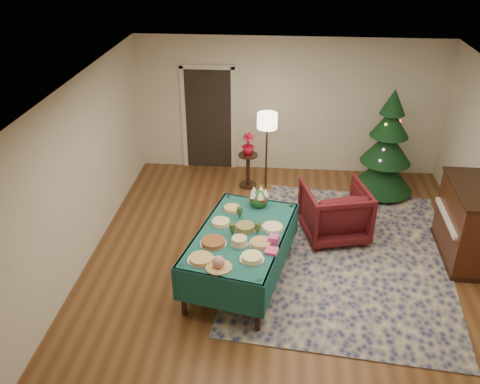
# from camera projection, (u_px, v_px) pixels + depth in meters

# --- Properties ---
(room_shell) EXTENTS (7.00, 7.00, 7.00)m
(room_shell) POSITION_uv_depth(u_px,v_px,m) (289.00, 191.00, 6.90)
(room_shell) COLOR #593319
(room_shell) RESTS_ON ground
(doorway) EXTENTS (1.08, 0.04, 2.16)m
(doorway) POSITION_uv_depth(u_px,v_px,m) (208.00, 117.00, 10.19)
(doorway) COLOR black
(doorway) RESTS_ON ground
(rug) EXTENTS (3.62, 4.51, 0.02)m
(rug) POSITION_uv_depth(u_px,v_px,m) (341.00, 255.00, 7.87)
(rug) COLOR #141B4C
(rug) RESTS_ON ground
(buffet_table) EXTENTS (1.61, 2.26, 0.80)m
(buffet_table) POSITION_uv_depth(u_px,v_px,m) (241.00, 243.00, 7.05)
(buffet_table) COLOR black
(buffet_table) RESTS_ON ground
(platter_0) EXTENTS (0.35, 0.35, 0.05)m
(platter_0) POSITION_uv_depth(u_px,v_px,m) (201.00, 259.00, 6.41)
(platter_0) COLOR silver
(platter_0) RESTS_ON buffet_table
(platter_1) EXTENTS (0.33, 0.33, 0.17)m
(platter_1) POSITION_uv_depth(u_px,v_px,m) (219.00, 263.00, 6.25)
(platter_1) COLOR silver
(platter_1) RESTS_ON buffet_table
(platter_2) EXTENTS (0.31, 0.31, 0.07)m
(platter_2) POSITION_uv_depth(u_px,v_px,m) (252.00, 258.00, 6.42)
(platter_2) COLOR silver
(platter_2) RESTS_ON buffet_table
(platter_3) EXTENTS (0.37, 0.37, 0.06)m
(platter_3) POSITION_uv_depth(u_px,v_px,m) (213.00, 242.00, 6.74)
(platter_3) COLOR silver
(platter_3) RESTS_ON buffet_table
(platter_4) EXTENTS (0.24, 0.24, 0.11)m
(platter_4) POSITION_uv_depth(u_px,v_px,m) (239.00, 241.00, 6.71)
(platter_4) COLOR silver
(platter_4) RESTS_ON buffet_table
(platter_5) EXTENTS (0.32, 0.32, 0.04)m
(platter_5) POSITION_uv_depth(u_px,v_px,m) (261.00, 243.00, 6.74)
(platter_5) COLOR silver
(platter_5) RESTS_ON buffet_table
(platter_6) EXTENTS (0.30, 0.30, 0.06)m
(platter_6) POSITION_uv_depth(u_px,v_px,m) (221.00, 222.00, 7.18)
(platter_6) COLOR silver
(platter_6) RESTS_ON buffet_table
(platter_7) EXTENTS (0.30, 0.30, 0.08)m
(platter_7) POSITION_uv_depth(u_px,v_px,m) (245.00, 227.00, 7.04)
(platter_7) COLOR silver
(platter_7) RESTS_ON buffet_table
(platter_8) EXTENTS (0.33, 0.33, 0.04)m
(platter_8) POSITION_uv_depth(u_px,v_px,m) (272.00, 227.00, 7.07)
(platter_8) COLOR silver
(platter_8) RESTS_ON buffet_table
(platter_9) EXTENTS (0.29, 0.29, 0.04)m
(platter_9) POSITION_uv_depth(u_px,v_px,m) (232.00, 208.00, 7.53)
(platter_9) COLOR silver
(platter_9) RESTS_ON buffet_table
(goblet_0) EXTENTS (0.09, 0.09, 0.19)m
(goblet_0) POSITION_uv_depth(u_px,v_px,m) (240.00, 213.00, 7.27)
(goblet_0) COLOR #2D471E
(goblet_0) RESTS_ON buffet_table
(goblet_1) EXTENTS (0.09, 0.09, 0.19)m
(goblet_1) POSITION_uv_depth(u_px,v_px,m) (258.00, 229.00, 6.90)
(goblet_1) COLOR #2D471E
(goblet_1) RESTS_ON buffet_table
(goblet_2) EXTENTS (0.09, 0.09, 0.19)m
(goblet_2) POSITION_uv_depth(u_px,v_px,m) (232.00, 230.00, 6.87)
(goblet_2) COLOR #2D471E
(goblet_2) RESTS_ON buffet_table
(napkin_stack) EXTENTS (0.19, 0.19, 0.04)m
(napkin_stack) POSITION_uv_depth(u_px,v_px,m) (271.00, 251.00, 6.57)
(napkin_stack) COLOR #E84077
(napkin_stack) RESTS_ON buffet_table
(gift_box) EXTENTS (0.15, 0.15, 0.11)m
(gift_box) POSITION_uv_depth(u_px,v_px,m) (274.00, 239.00, 6.75)
(gift_box) COLOR #D23A8A
(gift_box) RESTS_ON buffet_table
(centerpiece) EXTENTS (0.29, 0.29, 0.33)m
(centerpiece) POSITION_uv_depth(u_px,v_px,m) (259.00, 198.00, 7.57)
(centerpiece) COLOR #1E4C1E
(centerpiece) RESTS_ON buffet_table
(armchair) EXTENTS (1.16, 1.11, 1.00)m
(armchair) POSITION_uv_depth(u_px,v_px,m) (335.00, 209.00, 8.14)
(armchair) COLOR #4A0F14
(armchair) RESTS_ON ground
(floor_lamp) EXTENTS (0.37, 0.37, 1.52)m
(floor_lamp) POSITION_uv_depth(u_px,v_px,m) (267.00, 126.00, 9.21)
(floor_lamp) COLOR #A57F3F
(floor_lamp) RESTS_ON ground
(side_table) EXTENTS (0.37, 0.37, 0.67)m
(side_table) POSITION_uv_depth(u_px,v_px,m) (248.00, 171.00, 9.77)
(side_table) COLOR black
(side_table) RESTS_ON ground
(potted_plant) EXTENTS (0.23, 0.42, 0.23)m
(potted_plant) POSITION_uv_depth(u_px,v_px,m) (248.00, 149.00, 9.55)
(potted_plant) COLOR #AB0C21
(potted_plant) RESTS_ON side_table
(christmas_tree) EXTENTS (1.34, 1.34, 2.04)m
(christmas_tree) POSITION_uv_depth(u_px,v_px,m) (387.00, 149.00, 9.22)
(christmas_tree) COLOR black
(christmas_tree) RESTS_ON ground
(piano) EXTENTS (0.70, 1.40, 1.20)m
(piano) POSITION_uv_depth(u_px,v_px,m) (467.00, 224.00, 7.60)
(piano) COLOR black
(piano) RESTS_ON ground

